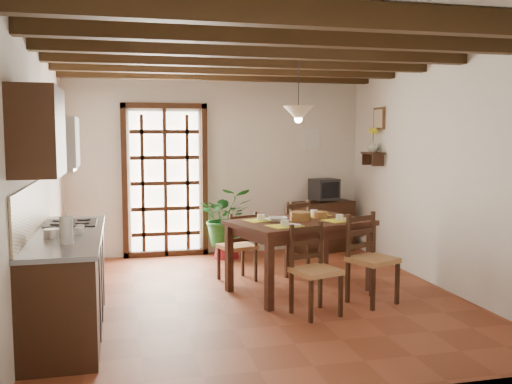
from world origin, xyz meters
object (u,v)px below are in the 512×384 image
object	(u,v)px
kitchen_counter	(67,280)
chair_far_left	(238,259)
dining_table	(300,230)
chair_far_right	(288,250)
chair_near_left	(315,287)
chair_near_right	(371,275)
pendant_lamp	(298,112)
crt_tv	(324,189)
potted_plant	(226,220)
sideboard	(324,226)

from	to	relation	value
kitchen_counter	chair_far_left	distance (m)	2.35
dining_table	chair_far_left	bearing A→B (deg)	116.01
chair_far_right	chair_near_left	bearing A→B (deg)	54.77
chair_near_right	chair_far_left	distance (m)	1.75
chair_near_right	chair_far_right	bearing A→B (deg)	85.06
dining_table	chair_far_right	world-z (taller)	chair_far_right
chair_near_left	pendant_lamp	world-z (taller)	pendant_lamp
crt_tv	chair_near_right	bearing A→B (deg)	-112.82
chair_near_right	potted_plant	xyz separation A→B (m)	(-1.12, 2.60, 0.27)
chair_near_left	potted_plant	distance (m)	2.88
dining_table	crt_tv	world-z (taller)	crt_tv
crt_tv	chair_far_right	bearing A→B (deg)	-141.04
chair_far_left	crt_tv	world-z (taller)	crt_tv
potted_plant	chair_near_right	bearing A→B (deg)	-66.76
chair_near_left	potted_plant	world-z (taller)	potted_plant
chair_far_right	potted_plant	bearing A→B (deg)	-87.61
chair_far_right	crt_tv	xyz separation A→B (m)	(0.94, 1.22, 0.67)
dining_table	chair_near_left	size ratio (longest dim) A/B	1.92
crt_tv	potted_plant	world-z (taller)	potted_plant
pendant_lamp	chair_near_left	bearing A→B (deg)	-97.03
pendant_lamp	kitchen_counter	bearing A→B (deg)	-161.68
kitchen_counter	chair_far_right	world-z (taller)	kitchen_counter
dining_table	chair_far_right	distance (m)	0.97
sideboard	chair_near_left	bearing A→B (deg)	-126.71
crt_tv	pendant_lamp	size ratio (longest dim) A/B	0.53
chair_far_right	sideboard	world-z (taller)	chair_far_right
chair_far_left	chair_far_right	world-z (taller)	chair_far_right
kitchen_counter	dining_table	size ratio (longest dim) A/B	1.27
sideboard	pendant_lamp	bearing A→B (deg)	-133.03
kitchen_counter	chair_far_left	bearing A→B (deg)	35.57
sideboard	chair_near_right	bearing A→B (deg)	-114.40
chair_near_left	sideboard	world-z (taller)	chair_near_left
chair_far_right	sideboard	xyz separation A→B (m)	(0.94, 1.22, 0.09)
potted_plant	dining_table	bearing A→B (deg)	-75.59
crt_tv	dining_table	bearing A→B (deg)	-130.34
chair_far_left	potted_plant	world-z (taller)	potted_plant
kitchen_counter	crt_tv	distance (m)	4.58
kitchen_counter	pendant_lamp	bearing A→B (deg)	18.32
chair_near_left	sideboard	bearing A→B (deg)	51.75
chair_far_right	kitchen_counter	bearing A→B (deg)	3.94
dining_table	pendant_lamp	xyz separation A→B (m)	(0.00, 0.10, 1.35)
dining_table	crt_tv	xyz separation A→B (m)	(1.06, 2.09, 0.25)
kitchen_counter	dining_table	distance (m)	2.63
kitchen_counter	potted_plant	world-z (taller)	potted_plant
dining_table	chair_near_left	bearing A→B (deg)	-115.99
chair_near_right	sideboard	xyz separation A→B (m)	(0.45, 2.72, 0.09)
kitchen_counter	chair_far_left	world-z (taller)	kitchen_counter
chair_near_left	crt_tv	bearing A→B (deg)	51.71
potted_plant	pendant_lamp	world-z (taller)	pendant_lamp
kitchen_counter	dining_table	bearing A→B (deg)	16.25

